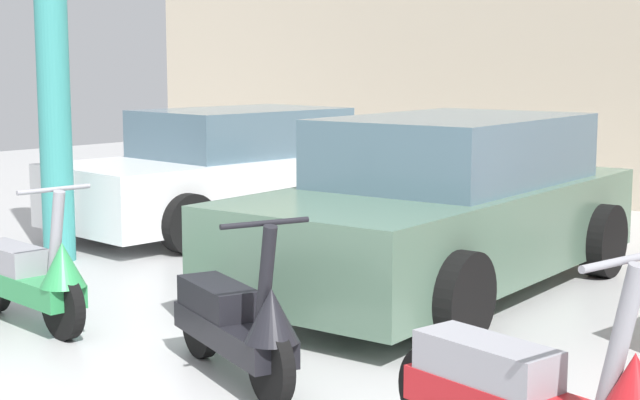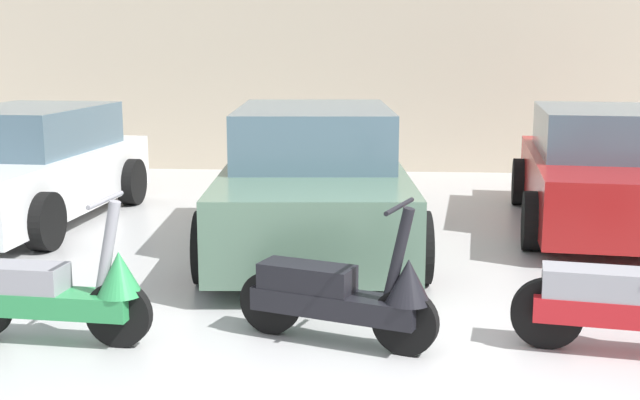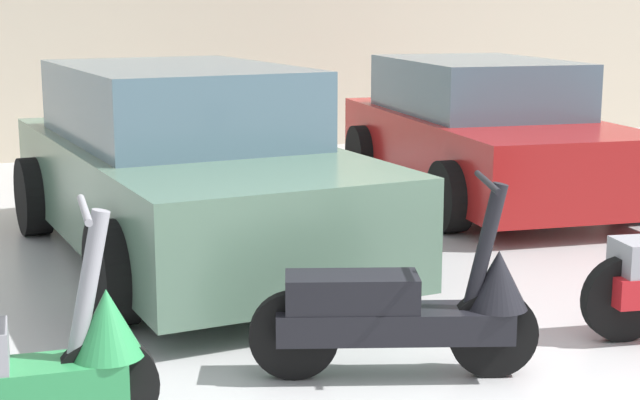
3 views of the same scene
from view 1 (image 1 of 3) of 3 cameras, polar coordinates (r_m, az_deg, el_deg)
The scene contains 6 objects.
scooter_front_left at distance 7.03m, azimuth -16.54°, elevation -4.25°, with size 1.45×0.52×1.01m.
scooter_front_right at distance 5.62m, azimuth -4.86°, elevation -7.10°, with size 1.36×0.72×0.99m.
scooter_front_center at distance 4.45m, azimuth 12.50°, elevation -11.08°, with size 1.51×0.60×1.06m.
car_rear_left at distance 10.72m, azimuth -5.23°, elevation 1.66°, with size 2.01×3.90×1.29m.
car_rear_center at distance 7.89m, azimuth 7.20°, elevation -0.42°, with size 2.20×4.18×1.38m.
support_column_side at distance 9.16m, azimuth -15.34°, elevation 9.05°, with size 0.29×0.29×4.03m, color teal.
Camera 1 is at (3.70, -2.86, 1.83)m, focal length 55.00 mm.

